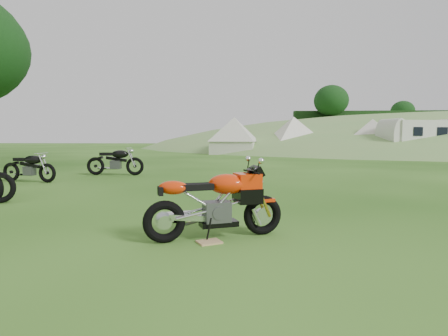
# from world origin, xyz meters

# --- Properties ---
(ground) EXTENTS (120.00, 120.00, 0.00)m
(ground) POSITION_xyz_m (0.00, 0.00, 0.00)
(ground) COLOR #1E480F
(ground) RESTS_ON ground
(hillside) EXTENTS (80.00, 64.00, 8.00)m
(hillside) POSITION_xyz_m (24.00, 40.00, 0.00)
(hillside) COLOR #699A4E
(hillside) RESTS_ON ground
(hedgerow) EXTENTS (36.00, 1.20, 8.60)m
(hedgerow) POSITION_xyz_m (24.00, 40.00, 0.00)
(hedgerow) COLOR black
(hedgerow) RESTS_ON ground
(sport_motorcycle) EXTENTS (1.78, 1.03, 1.04)m
(sport_motorcycle) POSITION_xyz_m (0.10, -1.37, 0.52)
(sport_motorcycle) COLOR red
(sport_motorcycle) RESTS_ON ground
(plywood_board) EXTENTS (0.35, 0.33, 0.02)m
(plywood_board) POSITION_xyz_m (0.04, -1.58, 0.01)
(plywood_board) COLOR tan
(plywood_board) RESTS_ON ground
(vintage_moto_c) EXTENTS (1.74, 0.70, 0.89)m
(vintage_moto_c) POSITION_xyz_m (-5.70, 4.13, 0.45)
(vintage_moto_c) COLOR black
(vintage_moto_c) RESTS_ON ground
(vintage_moto_d) EXTENTS (1.87, 0.43, 0.98)m
(vintage_moto_d) POSITION_xyz_m (-3.92, 6.11, 0.49)
(vintage_moto_d) COLOR black
(vintage_moto_d) RESTS_ON ground
(tent_left) EXTENTS (3.44, 3.44, 2.65)m
(tent_left) POSITION_xyz_m (-0.50, 21.17, 1.33)
(tent_left) COLOR beige
(tent_left) RESTS_ON ground
(tent_mid) EXTENTS (3.83, 3.83, 2.69)m
(tent_mid) POSITION_xyz_m (3.87, 22.12, 1.35)
(tent_mid) COLOR silver
(tent_mid) RESTS_ON ground
(tent_right) EXTENTS (3.84, 3.84, 2.52)m
(tent_right) POSITION_xyz_m (8.84, 19.73, 1.26)
(tent_right) COLOR beige
(tent_right) RESTS_ON ground
(caravan) EXTENTS (5.35, 3.45, 2.31)m
(caravan) POSITION_xyz_m (11.18, 18.14, 1.16)
(caravan) COLOR beige
(caravan) RESTS_ON ground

